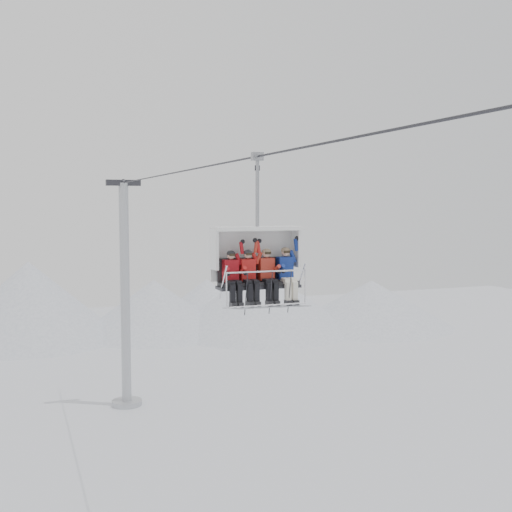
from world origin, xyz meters
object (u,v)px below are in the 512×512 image
object	(u,v)px
lift_tower_right	(125,310)
skier_far_left	(232,276)
skier_center_left	(249,275)
skier_far_right	(287,273)
chairlift_carrier	(256,255)
skier_center_right	(268,274)

from	to	relation	value
lift_tower_right	skier_far_left	size ratio (longest dim) A/B	7.99
skier_center_left	skier_far_right	distance (m)	1.08
lift_tower_right	skier_center_left	bearing A→B (deg)	-90.78
skier_far_left	skier_far_right	distance (m)	1.54
chairlift_carrier	skier_center_right	xyz separation A→B (m)	(0.23, -0.31, -0.48)
chairlift_carrier	skier_center_right	bearing A→B (deg)	-53.36
lift_tower_right	skier_center_left	size ratio (longest dim) A/B	7.99
chairlift_carrier	skier_far_left	xyz separation A→B (m)	(-0.77, -0.31, -0.49)
lift_tower_right	skier_center_right	bearing A→B (deg)	-89.41
skier_center_left	skier_center_right	xyz separation A→B (m)	(0.53, 0.00, 0.01)
lift_tower_right	skier_center_right	world-z (taller)	lift_tower_right
lift_tower_right	chairlift_carrier	bearing A→B (deg)	-90.00
chairlift_carrier	skier_center_left	distance (m)	0.65
chairlift_carrier	skier_center_right	world-z (taller)	chairlift_carrier
lift_tower_right	skier_far_right	distance (m)	22.73
skier_center_left	skier_center_right	world-z (taller)	skier_center_right
lift_tower_right	skier_far_right	xyz separation A→B (m)	(0.77, -22.28, 4.43)
skier_center_right	skier_far_left	bearing A→B (deg)	-179.81
skier_center_right	skier_far_right	world-z (taller)	skier_far_right
skier_far_left	skier_center_right	world-z (taller)	skier_center_right
skier_far_left	skier_far_right	xyz separation A→B (m)	(1.54, 0.01, 0.02)
lift_tower_right	skier_far_left	xyz separation A→B (m)	(-0.77, -22.28, 4.41)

